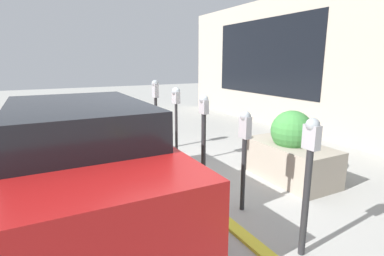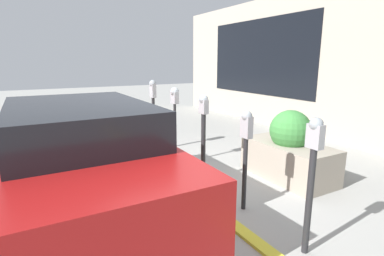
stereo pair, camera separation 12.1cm
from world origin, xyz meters
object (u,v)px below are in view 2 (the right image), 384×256
object	(u,v)px
parking_meter_nearest	(312,166)
parking_meter_fourth	(175,106)
parking_meter_second	(246,141)
parking_meter_farthest	(153,102)
parking_meter_middle	(203,126)
planter_box	(289,152)
parked_car_front	(80,154)

from	to	relation	value
parking_meter_nearest	parking_meter_fourth	xyz separation A→B (m)	(3.16, -0.00, 0.19)
parking_meter_fourth	parking_meter_second	bearing A→B (deg)	-179.08
parking_meter_nearest	parking_meter_fourth	distance (m)	3.17
parking_meter_nearest	parking_meter_farthest	distance (m)	4.27
parking_meter_second	parking_meter_farthest	bearing A→B (deg)	0.45
parking_meter_nearest	parking_meter_second	xyz separation A→B (m)	(1.08, -0.03, -0.01)
parking_meter_second	parking_meter_middle	distance (m)	1.10
parking_meter_nearest	parking_meter_middle	bearing A→B (deg)	-1.25
parking_meter_second	planter_box	world-z (taller)	parking_meter_second
planter_box	parked_car_front	size ratio (longest dim) A/B	0.34
parking_meter_nearest	parked_car_front	distance (m)	2.92
parking_meter_middle	parking_meter_fourth	xyz separation A→B (m)	(0.97, 0.05, 0.20)
parking_meter_middle	planter_box	bearing A→B (deg)	-112.64
parking_meter_farthest	parking_meter_fourth	bearing A→B (deg)	179.57
parking_meter_second	parking_meter_nearest	bearing A→B (deg)	178.20
parking_meter_second	parking_meter_farthest	distance (m)	3.19
parking_meter_nearest	parking_meter_middle	world-z (taller)	parking_meter_middle
planter_box	parked_car_front	distance (m)	3.38
parking_meter_fourth	planter_box	size ratio (longest dim) A/B	0.96
parking_meter_nearest	parking_meter_middle	size ratio (longest dim) A/B	1.00
parking_meter_second	parking_meter_middle	world-z (taller)	parking_meter_middle
parking_meter_second	parking_meter_farthest	world-z (taller)	parking_meter_farthest
parking_meter_middle	parking_meter_farthest	size ratio (longest dim) A/B	0.92
parking_meter_middle	parking_meter_fourth	distance (m)	0.99
parking_meter_fourth	planter_box	bearing A→B (deg)	-137.34
parking_meter_nearest	parking_meter_farthest	world-z (taller)	parking_meter_farthest
parking_meter_nearest	parking_meter_second	size ratio (longest dim) A/B	1.07
parking_meter_middle	parking_meter_fourth	size ratio (longest dim) A/B	0.97
parking_meter_second	parked_car_front	bearing A→B (deg)	59.28
parking_meter_middle	planter_box	distance (m)	1.58
parking_meter_nearest	planter_box	xyz separation A→B (m)	(1.61, -1.43, -0.50)
parked_car_front	parking_meter_farthest	bearing A→B (deg)	-42.84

